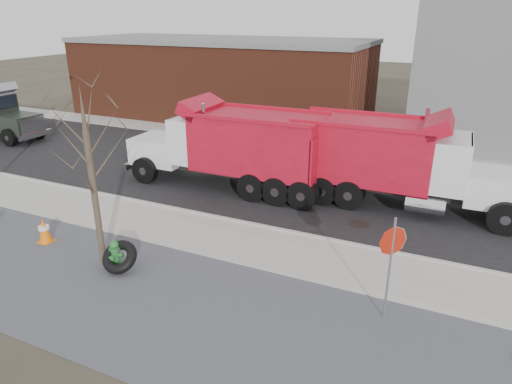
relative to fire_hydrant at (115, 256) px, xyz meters
The scene contains 14 objects.
ground 3.79m from the fire_hydrant, 44.15° to the left, with size 120.00×120.00×0.00m, color #383328.
gravel_verge 2.87m from the fire_hydrant, 17.92° to the right, with size 60.00×5.00×0.03m, color slate.
sidewalk 3.97m from the fire_hydrant, 46.75° to the left, with size 60.00×2.50×0.06m, color #9E9B93.
curb 4.99m from the fire_hydrant, 57.07° to the left, with size 60.00×0.15×0.11m, color #9E9B93.
road 9.33m from the fire_hydrant, 73.14° to the left, with size 60.00×9.40×0.02m, color black.
far_sidewalk 14.88m from the fire_hydrant, 79.52° to the left, with size 60.00×2.00×0.06m, color #9E9B93.
building_brick 21.06m from the fire_hydrant, 110.39° to the left, with size 20.20×8.20×5.30m.
bare_tree 2.93m from the fire_hydrant, behind, with size 3.20×3.20×5.20m.
fire_hydrant is the anchor object (origin of this frame).
truck_tire 0.22m from the fire_hydrant, 15.65° to the right, with size 1.15×1.10×0.87m.
stop_sign 7.61m from the fire_hydrant, ahead, with size 0.53×0.54×2.67m.
traffic_cone_far 3.16m from the fire_hydrant, behind, with size 0.43×0.43×0.84m.
dump_truck_red_a 10.38m from the fire_hydrant, 51.87° to the left, with size 8.94×2.60×3.60m.
dump_truck_red_b 7.38m from the fire_hydrant, 89.45° to the left, with size 8.61×2.61×3.63m.
Camera 1 is at (5.75, -11.32, 6.91)m, focal length 32.00 mm.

